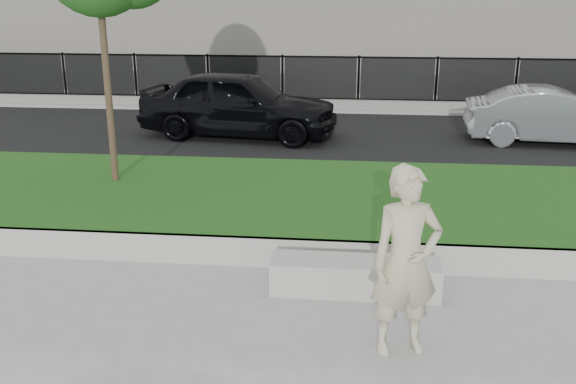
# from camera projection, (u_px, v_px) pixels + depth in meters

# --- Properties ---
(ground) EXTENTS (90.00, 90.00, 0.00)m
(ground) POSITION_uv_depth(u_px,v_px,m) (221.00, 302.00, 7.49)
(ground) COLOR gray
(ground) RESTS_ON ground
(grass_bank) EXTENTS (34.00, 4.00, 0.40)m
(grass_bank) POSITION_uv_depth(u_px,v_px,m) (258.00, 203.00, 10.27)
(grass_bank) COLOR #0E3A0F
(grass_bank) RESTS_ON ground
(grass_kerb) EXTENTS (34.00, 0.08, 0.40)m
(grass_kerb) POSITION_uv_depth(u_px,v_px,m) (236.00, 251.00, 8.41)
(grass_kerb) COLOR #9E9B94
(grass_kerb) RESTS_ON ground
(street) EXTENTS (34.00, 7.00, 0.04)m
(street) POSITION_uv_depth(u_px,v_px,m) (291.00, 137.00, 15.53)
(street) COLOR black
(street) RESTS_ON ground
(far_pavement) EXTENTS (34.00, 3.00, 0.12)m
(far_pavement) POSITION_uv_depth(u_px,v_px,m) (305.00, 103.00, 19.77)
(far_pavement) COLOR gray
(far_pavement) RESTS_ON ground
(iron_fence) EXTENTS (32.00, 0.30, 1.50)m
(iron_fence) POSITION_uv_depth(u_px,v_px,m) (303.00, 92.00, 18.68)
(iron_fence) COLOR slate
(iron_fence) RESTS_ON far_pavement
(stone_bench) EXTENTS (2.01, 0.50, 0.41)m
(stone_bench) POSITION_uv_depth(u_px,v_px,m) (355.00, 276.00, 7.67)
(stone_bench) COLOR #9E9B94
(stone_bench) RESTS_ON ground
(man) EXTENTS (0.81, 0.65, 1.93)m
(man) POSITION_uv_depth(u_px,v_px,m) (406.00, 262.00, 6.22)
(man) COLOR #BAB28F
(man) RESTS_ON ground
(book) EXTENTS (0.29, 0.28, 0.03)m
(book) POSITION_uv_depth(u_px,v_px,m) (390.00, 257.00, 7.67)
(book) COLOR beige
(book) RESTS_ON stone_bench
(car_dark) EXTENTS (4.91, 2.52, 1.60)m
(car_dark) POSITION_uv_depth(u_px,v_px,m) (239.00, 103.00, 15.24)
(car_dark) COLOR black
(car_dark) RESTS_ON street
(car_silver) EXTENTS (3.95, 1.62, 1.27)m
(car_silver) POSITION_uv_depth(u_px,v_px,m) (553.00, 116.00, 14.62)
(car_silver) COLOR gray
(car_silver) RESTS_ON street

